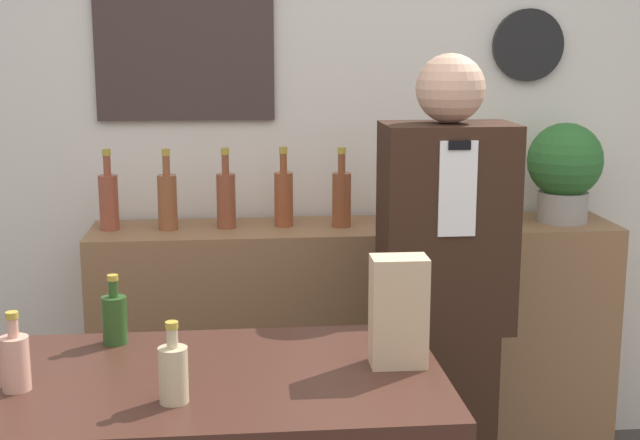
{
  "coord_description": "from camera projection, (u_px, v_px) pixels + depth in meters",
  "views": [
    {
      "loc": [
        -0.25,
        -1.61,
        1.73
      ],
      "look_at": [
        0.02,
        1.11,
        1.17
      ],
      "focal_mm": 50.0,
      "sensor_mm": 36.0,
      "label": 1
    }
  ],
  "objects": [
    {
      "name": "shelf_bottle_5",
      "position": [
        397.0,
        195.0,
        3.46
      ],
      "size": [
        0.07,
        0.07,
        0.31
      ],
      "color": "brown",
      "rests_on": "back_shelf"
    },
    {
      "name": "shelf_bottle_6",
      "position": [
        452.0,
        194.0,
        3.49
      ],
      "size": [
        0.07,
        0.07,
        0.31
      ],
      "color": "brown",
      "rests_on": "back_shelf"
    },
    {
      "name": "shelf_bottle_2",
      "position": [
        226.0,
        198.0,
        3.39
      ],
      "size": [
        0.07,
        0.07,
        0.31
      ],
      "color": "brown",
      "rests_on": "back_shelf"
    },
    {
      "name": "paper_bag",
      "position": [
        399.0,
        311.0,
        2.22
      ],
      "size": [
        0.14,
        0.1,
        0.28
      ],
      "color": "tan",
      "rests_on": "display_counter"
    },
    {
      "name": "counter_bottle_3",
      "position": [
        173.0,
        372.0,
        2.01
      ],
      "size": [
        0.07,
        0.07,
        0.19
      ],
      "color": "tan",
      "rests_on": "display_counter"
    },
    {
      "name": "shelf_bottle_3",
      "position": [
        284.0,
        197.0,
        3.42
      ],
      "size": [
        0.07,
        0.07,
        0.31
      ],
      "color": "brown",
      "rests_on": "back_shelf"
    },
    {
      "name": "shelf_bottle_4",
      "position": [
        342.0,
        197.0,
        3.41
      ],
      "size": [
        0.07,
        0.07,
        0.31
      ],
      "color": "brown",
      "rests_on": "back_shelf"
    },
    {
      "name": "counter_bottle_1",
      "position": [
        15.0,
        361.0,
        2.08
      ],
      "size": [
        0.07,
        0.07,
        0.19
      ],
      "color": "tan",
      "rests_on": "display_counter"
    },
    {
      "name": "shopkeeper",
      "position": [
        444.0,
        310.0,
        2.96
      ],
      "size": [
        0.43,
        0.27,
        1.68
      ],
      "color": "#331E14",
      "rests_on": "ground_plane"
    },
    {
      "name": "shelf_bottle_1",
      "position": [
        167.0,
        200.0,
        3.36
      ],
      "size": [
        0.07,
        0.07,
        0.31
      ],
      "color": "brown",
      "rests_on": "back_shelf"
    },
    {
      "name": "shelf_bottle_0",
      "position": [
        109.0,
        200.0,
        3.36
      ],
      "size": [
        0.07,
        0.07,
        0.31
      ],
      "color": "brown",
      "rests_on": "back_shelf"
    },
    {
      "name": "back_shelf",
      "position": [
        354.0,
        349.0,
        3.56
      ],
      "size": [
        2.04,
        0.39,
        1.01
      ],
      "color": "#8E6642",
      "rests_on": "ground_plane"
    },
    {
      "name": "potted_plant",
      "position": [
        565.0,
        167.0,
        3.49
      ],
      "size": [
        0.29,
        0.29,
        0.39
      ],
      "color": "#9E998E",
      "rests_on": "back_shelf"
    },
    {
      "name": "back_wall",
      "position": [
        294.0,
        132.0,
        3.61
      ],
      "size": [
        5.2,
        0.09,
        2.7
      ],
      "color": "silver",
      "rests_on": "ground_plane"
    },
    {
      "name": "counter_bottle_2",
      "position": [
        115.0,
        318.0,
        2.4
      ],
      "size": [
        0.07,
        0.07,
        0.19
      ],
      "color": "#2A4E20",
      "rests_on": "display_counter"
    },
    {
      "name": "shelf_bottle_7",
      "position": [
        509.0,
        194.0,
        3.48
      ],
      "size": [
        0.07,
        0.07,
        0.31
      ],
      "color": "brown",
      "rests_on": "back_shelf"
    }
  ]
}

